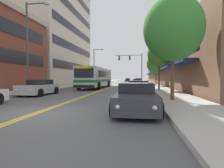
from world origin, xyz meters
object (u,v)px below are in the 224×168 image
street_tree_right_near (173,29)px  city_bus (97,77)px  car_black_parked_right_end (138,81)px  car_beige_parked_right_far (138,89)px  car_silver_parked_left_mid (39,88)px  car_dark_grey_parked_right_foreground (136,98)px  street_lamp_left_near (30,40)px  car_champagne_parked_right_mid (138,83)px  traffic_signal_mast (133,63)px  street_lamp_left_far (95,63)px  street_tree_right_far (156,64)px  car_charcoal_parked_left_near (97,82)px  car_navy_moving_lead (128,80)px  street_tree_right_mid (159,54)px

street_tree_right_near → city_bus: bearing=119.6°
car_black_parked_right_end → car_beige_parked_right_far: bearing=-90.0°
car_black_parked_right_end → street_tree_right_near: bearing=-86.4°
car_silver_parked_left_mid → car_black_parked_right_end: bearing=73.8°
car_dark_grey_parked_right_foreground → street_lamp_left_near: (-9.32, 6.13, 4.20)m
car_champagne_parked_right_mid → traffic_signal_mast: size_ratio=0.63×
street_lamp_left_far → street_tree_right_far: bearing=-29.2°
car_dark_grey_parked_right_foreground → traffic_signal_mast: (-1.10, 30.87, 4.24)m
car_beige_parked_right_far → car_black_parked_right_end: bearing=90.0°
car_silver_parked_left_mid → traffic_signal_mast: (7.53, 24.57, 4.21)m
street_tree_right_near → street_lamp_left_near: bearing=165.2°
city_bus → car_charcoal_parked_left_near: city_bus is taller
city_bus → street_lamp_left_far: street_lamp_left_far is taller
car_dark_grey_parked_right_foreground → car_champagne_parked_right_mid: bearing=90.0°
car_charcoal_parked_left_near → traffic_signal_mast: (7.54, 2.92, 4.23)m
car_charcoal_parked_left_near → car_black_parked_right_end: size_ratio=1.04×
car_beige_parked_right_far → street_tree_right_near: bearing=-59.9°
traffic_signal_mast → street_lamp_left_near: bearing=-108.4°
car_black_parked_right_end → street_tree_right_far: bearing=-77.2°
car_silver_parked_left_mid → car_dark_grey_parked_right_foreground: size_ratio=0.99×
car_dark_grey_parked_right_foreground → street_lamp_left_near: size_ratio=0.56×
car_champagne_parked_right_mid → street_tree_right_far: (3.15, -0.94, 3.33)m
car_dark_grey_parked_right_foreground → street_tree_right_near: size_ratio=0.71×
car_beige_parked_right_far → street_lamp_left_far: (-9.41, 23.11, 4.09)m
street_tree_right_near → street_tree_right_far: size_ratio=1.14×
car_navy_moving_lead → car_champagne_parked_right_mid: bearing=-83.5°
car_beige_parked_right_far → car_dark_grey_parked_right_foreground: bearing=-90.9°
car_dark_grey_parked_right_foreground → car_silver_parked_left_mid: bearing=143.9°
car_champagne_parked_right_mid → street_lamp_left_near: 20.36m
car_beige_parked_right_far → car_champagne_parked_right_mid: bearing=90.3°
car_silver_parked_left_mid → street_lamp_left_far: 23.83m
car_dark_grey_parked_right_foreground → car_black_parked_right_end: bearing=89.9°
car_silver_parked_left_mid → car_beige_parked_right_far: (8.73, 0.36, -0.02)m
city_bus → car_black_parked_right_end: size_ratio=2.68×
car_champagne_parked_right_mid → street_tree_right_near: (2.16, -20.64, 3.91)m
traffic_signal_mast → city_bus: bearing=-111.1°
car_charcoal_parked_left_near → car_navy_moving_lead: (5.04, 27.17, -0.03)m
street_lamp_left_far → street_tree_right_mid: size_ratio=1.42×
car_charcoal_parked_left_near → street_tree_right_near: (10.79, -24.85, 3.89)m
traffic_signal_mast → street_tree_right_near: 27.96m
street_tree_right_near → car_dark_grey_parked_right_foreground: bearing=-125.0°
traffic_signal_mast → street_tree_right_far: (4.25, -8.07, -0.91)m
car_champagne_parked_right_mid → street_tree_right_mid: 12.11m
car_dark_grey_parked_right_foreground → car_champagne_parked_right_mid: 23.73m
car_beige_parked_right_far → street_lamp_left_near: 10.33m
street_tree_right_mid → street_tree_right_far: street_tree_right_far is taller
street_tree_right_mid → street_lamp_left_near: bearing=-151.8°
car_black_parked_right_end → street_lamp_left_far: (-9.40, -6.56, 4.07)m
car_champagne_parked_right_mid → traffic_signal_mast: traffic_signal_mast is taller
car_champagne_parked_right_mid → street_tree_right_mid: bearing=-77.8°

